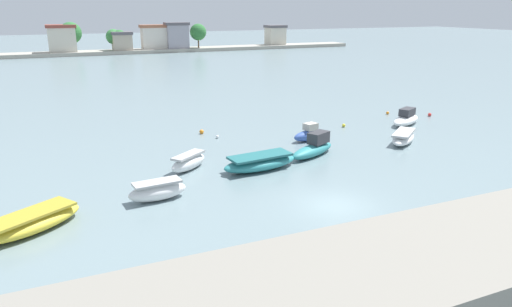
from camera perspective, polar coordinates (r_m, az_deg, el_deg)
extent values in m
plane|color=slate|center=(27.82, 9.42, -6.20)|extent=(400.00, 400.00, 0.00)
cube|color=gray|center=(21.47, 22.47, -12.00)|extent=(91.53, 6.51, 1.87)
ellipsoid|color=yellow|center=(26.85, -25.29, -7.56)|extent=(5.50, 4.44, 0.89)
cube|color=#A8952A|center=(26.66, -25.43, -6.56)|extent=(4.44, 3.61, 0.13)
ellipsoid|color=white|center=(28.63, -11.77, -4.53)|extent=(3.60, 1.63, 1.02)
cube|color=#AFAFAF|center=(28.42, -11.84, -3.44)|extent=(2.88, 1.36, 0.14)
ellipsoid|color=white|center=(33.52, -8.14, -1.12)|extent=(3.44, 2.97, 0.99)
cube|color=#AFAFAF|center=(33.34, -8.18, -0.19)|extent=(2.78, 2.41, 0.16)
ellipsoid|color=teal|center=(33.17, 0.49, -1.19)|extent=(5.76, 2.61, 0.93)
cube|color=#226367|center=(33.00, 0.50, -0.30)|extent=(4.62, 2.17, 0.15)
ellipsoid|color=teal|center=(36.48, 6.81, 0.36)|extent=(4.96, 3.29, 0.87)
cube|color=#333338|center=(36.87, 7.54, 1.92)|extent=(2.00, 1.64, 0.88)
cube|color=black|center=(37.55, 8.28, 2.31)|extent=(0.45, 0.84, 0.62)
ellipsoid|color=#3856A8|center=(40.79, 6.50, 2.22)|extent=(3.64, 1.88, 0.92)
cube|color=#BCB2A3|center=(40.63, 6.58, 3.25)|extent=(1.24, 1.09, 0.58)
cube|color=black|center=(40.98, 7.13, 3.44)|extent=(0.26, 0.77, 0.41)
ellipsoid|color=white|center=(41.66, 17.32, 1.77)|extent=(4.45, 3.98, 0.81)
cube|color=#AFAFAF|center=(41.54, 17.38, 2.42)|extent=(3.60, 3.23, 0.17)
ellipsoid|color=white|center=(48.25, 17.61, 3.84)|extent=(4.74, 3.50, 0.89)
cube|color=#333338|center=(48.22, 17.76, 4.80)|extent=(2.07, 1.71, 0.71)
cube|color=black|center=(49.04, 18.17, 5.04)|extent=(0.48, 0.83, 0.50)
sphere|color=red|center=(52.87, 20.19, 4.42)|extent=(0.36, 0.36, 0.36)
sphere|color=orange|center=(52.52, 15.58, 4.74)|extent=(0.32, 0.32, 0.32)
sphere|color=white|center=(41.39, -4.68, 2.03)|extent=(0.28, 0.28, 0.28)
sphere|color=orange|center=(42.97, -6.57, 2.63)|extent=(0.40, 0.40, 0.40)
sphere|color=yellow|center=(45.89, 10.52, 3.35)|extent=(0.33, 0.33, 0.33)
cube|color=#9E998C|center=(123.05, -17.38, 11.57)|extent=(132.91, 6.81, 0.86)
cube|color=beige|center=(122.21, -22.34, 12.55)|extent=(6.03, 4.70, 5.51)
cube|color=brown|center=(122.07, -22.51, 13.99)|extent=(6.63, 5.17, 0.70)
cube|color=#B2A38E|center=(122.71, -15.84, 12.75)|extent=(4.42, 4.22, 3.69)
cube|color=#565156|center=(122.58, -15.92, 13.77)|extent=(4.87, 4.65, 0.70)
cube|color=beige|center=(124.81, -12.14, 13.42)|extent=(6.30, 3.18, 5.19)
cube|color=#995B42|center=(124.67, -12.22, 14.77)|extent=(6.93, 3.49, 0.70)
cube|color=#99939E|center=(125.09, -9.49, 13.69)|extent=(5.35, 3.64, 5.72)
cube|color=#565156|center=(124.94, -9.56, 15.16)|extent=(5.88, 4.00, 0.70)
cube|color=beige|center=(136.52, 2.34, 13.95)|extent=(4.78, 4.29, 4.59)
cube|color=#565156|center=(136.39, 2.35, 15.06)|extent=(5.26, 4.72, 0.70)
cylinder|color=brown|center=(123.47, -16.02, 12.29)|extent=(0.36, 0.36, 1.68)
sphere|color=#2D6B33|center=(123.32, -16.11, 13.32)|extent=(3.47, 3.47, 3.47)
cylinder|color=brown|center=(122.56, -21.27, 11.91)|extent=(0.36, 0.36, 2.27)
sphere|color=#2D6B33|center=(122.37, -21.43, 13.37)|extent=(5.01, 5.01, 5.01)
cylinder|color=brown|center=(126.37, -6.94, 13.05)|extent=(0.36, 0.36, 2.26)
sphere|color=#2D6B33|center=(126.20, -6.99, 14.32)|extent=(4.20, 4.20, 4.20)
cylinder|color=brown|center=(124.02, -16.70, 12.26)|extent=(0.36, 0.36, 1.72)
sphere|color=#387A3D|center=(123.87, -16.80, 13.33)|extent=(3.63, 3.63, 3.63)
cylinder|color=brown|center=(127.61, -8.71, 12.94)|extent=(0.36, 0.36, 1.94)
sphere|color=#2D6B33|center=(127.47, -8.75, 13.91)|extent=(2.94, 2.94, 2.94)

